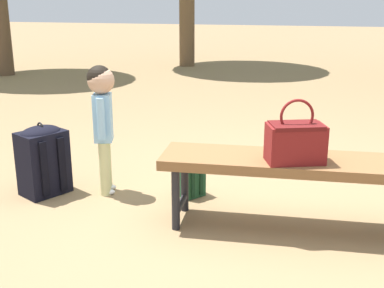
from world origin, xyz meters
The scene contains 6 objects.
ground_plane centered at (0.00, 0.00, 0.00)m, with size 40.00×40.00×0.00m, color #8C704C.
park_bench centered at (-0.31, 0.16, 0.39)m, with size 1.62×0.47×0.45m.
handbag centered at (-0.29, 0.23, 0.58)m, with size 0.36×0.27×0.37m.
child_standing centered at (1.02, -0.13, 0.61)m, with size 0.19×0.24×0.92m.
backpack_large centered at (1.44, -0.02, 0.26)m, with size 0.36×0.38×0.52m.
backpack_small centered at (0.41, -0.20, 0.14)m, with size 0.20×0.20×0.28m.
Camera 1 is at (-0.32, 3.01, 1.38)m, focal length 46.87 mm.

